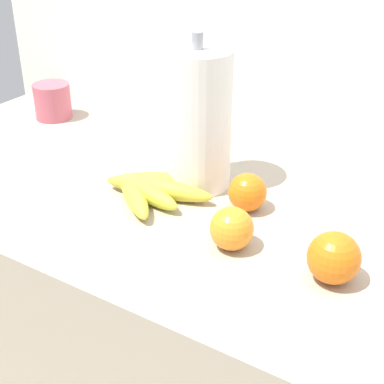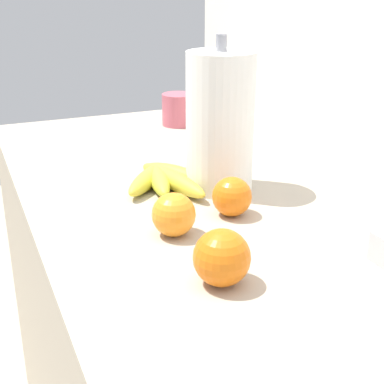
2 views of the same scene
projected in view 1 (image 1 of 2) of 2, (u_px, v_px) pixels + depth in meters
wall_back at (381, 239)px, 1.37m from camera, size 2.33×0.06×1.30m
banana_bunch at (149, 189)px, 1.03m from camera, size 0.21×0.18×0.04m
orange_back_left at (232, 229)px, 0.88m from camera, size 0.07×0.07×0.07m
orange_back_right at (247, 192)px, 0.99m from camera, size 0.07×0.07×0.07m
orange_right at (334, 258)px, 0.81m from camera, size 0.08×0.08×0.08m
paper_towel_roll at (197, 120)px, 1.03m from camera, size 0.13×0.13×0.29m
mug at (53, 101)px, 1.37m from camera, size 0.09×0.09×0.09m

